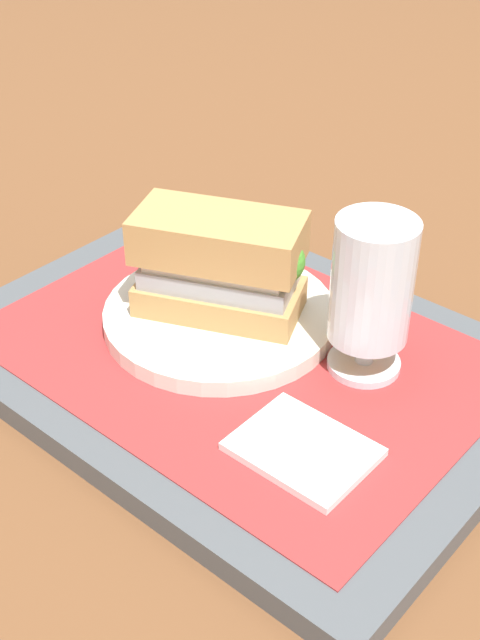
% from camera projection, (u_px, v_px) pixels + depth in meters
% --- Properties ---
extents(ground_plane, '(3.00, 3.00, 0.00)m').
position_uv_depth(ground_plane, '(240.00, 371.00, 0.67)').
color(ground_plane, brown).
extents(tray, '(0.44, 0.32, 0.02)m').
position_uv_depth(tray, '(240.00, 361.00, 0.67)').
color(tray, '#4C5156').
rests_on(tray, ground_plane).
extents(placemat, '(0.38, 0.27, 0.00)m').
position_uv_depth(placemat, '(240.00, 351.00, 0.66)').
color(placemat, '#9E2D2D').
rests_on(placemat, tray).
extents(plate, '(0.19, 0.19, 0.01)m').
position_uv_depth(plate, '(220.00, 316.00, 0.69)').
color(plate, silver).
rests_on(plate, placemat).
extents(sandwich, '(0.14, 0.11, 0.08)m').
position_uv_depth(sandwich, '(223.00, 264.00, 0.66)').
color(sandwich, tan).
rests_on(sandwich, plate).
extents(beer_glass, '(0.06, 0.06, 0.12)m').
position_uv_depth(beer_glass, '(371.00, 292.00, 0.60)').
color(beer_glass, silver).
rests_on(beer_glass, placemat).
extents(napkin_folded, '(0.09, 0.07, 0.01)m').
position_uv_depth(napkin_folded, '(303.00, 449.00, 0.56)').
color(napkin_folded, white).
rests_on(napkin_folded, placemat).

